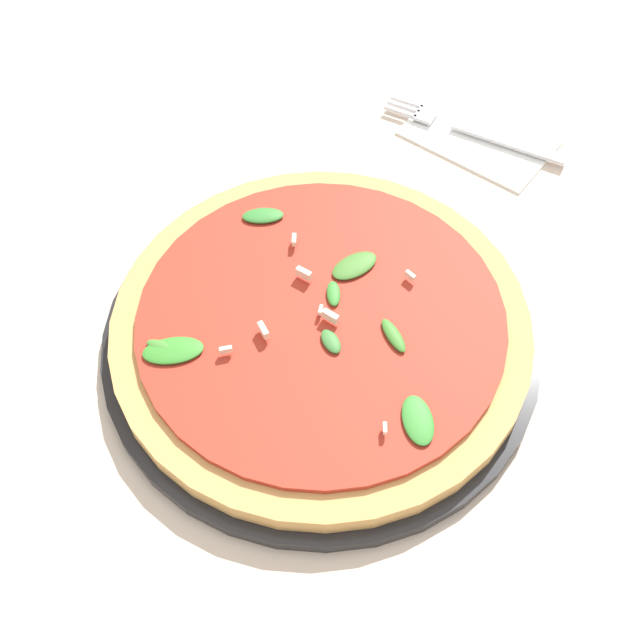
# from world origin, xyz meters

# --- Properties ---
(ground_plane) EXTENTS (6.00, 6.00, 0.00)m
(ground_plane) POSITION_xyz_m (0.00, 0.00, 0.00)
(ground_plane) COLOR beige
(pizza_arugula_main) EXTENTS (0.37, 0.37, 0.05)m
(pizza_arugula_main) POSITION_xyz_m (-0.03, 0.00, 0.02)
(pizza_arugula_main) COLOR black
(pizza_arugula_main) RESTS_ON ground_plane
(napkin) EXTENTS (0.16, 0.11, 0.01)m
(napkin) POSITION_xyz_m (0.03, -0.30, 0.00)
(napkin) COLOR white
(napkin) RESTS_ON ground_plane
(fork) EXTENTS (0.19, 0.07, 0.00)m
(fork) POSITION_xyz_m (0.04, -0.30, 0.01)
(fork) COLOR silver
(fork) RESTS_ON ground_plane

